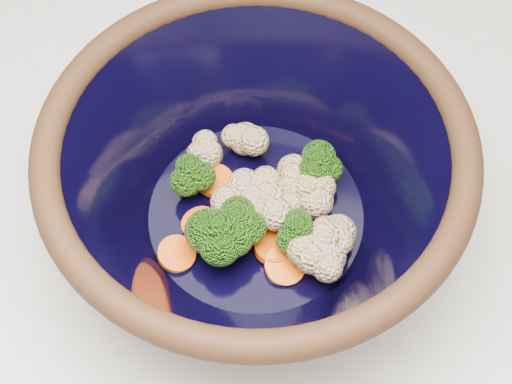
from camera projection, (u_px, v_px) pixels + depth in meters
name	position (u px, v px, depth m)	size (l,w,h in m)	color
mixing_bowl	(256.00, 183.00, 0.55)	(0.37, 0.37, 0.14)	black
vegetable_pile	(265.00, 209.00, 0.57)	(0.16, 0.15, 0.06)	#608442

